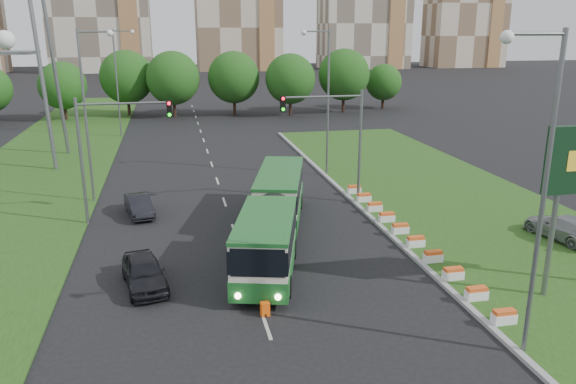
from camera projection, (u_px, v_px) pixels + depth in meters
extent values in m
plane|color=black|center=(303.00, 264.00, 29.67)|extent=(360.00, 360.00, 0.00)
cube|color=#234814|center=(456.00, 204.00, 39.72)|extent=(14.00, 60.00, 0.15)
cube|color=#949494|center=(362.00, 210.00, 38.35)|extent=(0.30, 60.00, 0.18)
cube|color=#234814|center=(41.00, 169.00, 49.63)|extent=(12.00, 110.00, 0.10)
cylinder|color=slate|center=(551.00, 241.00, 25.21)|extent=(0.24, 0.24, 5.60)
cylinder|color=slate|center=(360.00, 148.00, 39.21)|extent=(0.20, 0.20, 8.00)
cylinder|color=slate|center=(323.00, 97.00, 37.67)|extent=(5.50, 0.14, 0.14)
cube|color=black|center=(283.00, 104.00, 37.24)|extent=(0.32, 0.32, 1.00)
cylinder|color=slate|center=(82.00, 163.00, 34.66)|extent=(0.20, 0.20, 8.00)
cylinder|color=slate|center=(123.00, 103.00, 34.20)|extent=(5.50, 0.14, 0.14)
cube|color=black|center=(169.00, 109.00, 34.85)|extent=(0.32, 0.32, 1.00)
cube|color=beige|center=(467.00, 4.00, 182.78)|extent=(24.00, 14.00, 40.00)
cube|color=silver|center=(288.00, 244.00, 27.59)|extent=(2.58, 7.11, 2.78)
cube|color=silver|center=(259.00, 193.00, 36.16)|extent=(2.58, 8.65, 2.78)
cylinder|color=black|center=(273.00, 218.00, 31.53)|extent=(2.58, 1.29, 2.58)
cube|color=#1B5F25|center=(288.00, 261.00, 27.85)|extent=(2.66, 7.16, 0.98)
cube|color=#1B5F25|center=(260.00, 207.00, 36.42)|extent=(2.66, 8.71, 0.98)
cube|color=black|center=(288.00, 235.00, 27.46)|extent=(2.66, 7.16, 1.08)
cube|color=black|center=(259.00, 186.00, 36.03)|extent=(2.66, 8.71, 1.08)
imported|color=black|center=(144.00, 272.00, 26.85)|extent=(2.60, 4.73, 1.53)
imported|color=black|center=(139.00, 205.00, 37.32)|extent=(2.28, 4.36, 1.37)
imported|color=gray|center=(564.00, 227.00, 32.62)|extent=(2.92, 5.23, 1.43)
imported|color=gray|center=(266.00, 284.00, 25.59)|extent=(0.41, 0.59, 1.57)
cube|color=#F9580D|center=(265.00, 309.00, 24.25)|extent=(0.37, 0.31, 0.63)
cylinder|color=black|center=(266.00, 316.00, 24.17)|extent=(0.04, 0.15, 0.15)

